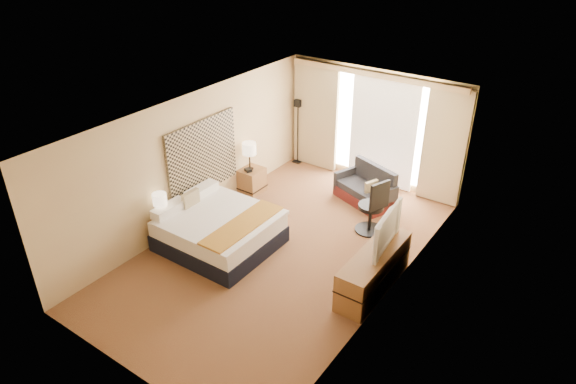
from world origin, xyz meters
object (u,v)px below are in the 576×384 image
Objects in this scene: loveseat at (366,190)px; floor_lamp at (298,119)px; bed at (219,230)px; television at (381,228)px; nightstand_right at (252,180)px; nightstand_left at (168,232)px; media_dresser at (374,270)px; lamp_right at (249,149)px; lamp_left at (160,200)px; desk_chair at (373,209)px.

floor_lamp reaches higher than loveseat.
bed is 1.70× the size of television.
floor_lamp is at bearing 90.93° from nightstand_right.
nightstand_left and nightstand_right have the same top height.
media_dresser is 4.04m from lamp_right.
lamp_right is at bearing -132.58° from nightstand_right.
lamp_left is (-2.33, -3.61, 0.70)m from loveseat.
loveseat is at bearing 57.39° from nightstand_left.
loveseat is at bearing 24.89° from nightstand_right.
media_dresser is 0.93× the size of bed.
media_dresser is 2.88m from loveseat.
nightstand_right is 2.04m from floor_lamp.
television reaches higher than nightstand_left.
media_dresser is at bearing 10.70° from bed.
television reaches higher than lamp_left.
nightstand_left is 0.34× the size of floor_lamp.
loveseat is (-1.42, 2.51, -0.09)m from media_dresser.
bed is 3.39m from loveseat.
television is (3.70, 1.34, 0.06)m from lamp_left.
desk_chair is (0.65, -1.02, 0.25)m from loveseat.
loveseat reaches higher than nightstand_left.
lamp_right reaches higher than bed.
lamp_right reaches higher than loveseat.
desk_chair reaches higher than bed.
loveseat is 2.59m from floor_lamp.
nightstand_left is at bearing 103.39° from television.
media_dresser is at bearing -20.97° from lamp_right.
desk_chair is (2.11, 2.04, 0.17)m from bed.
lamp_left reaches higher than media_dresser.
television is (3.65, -1.22, 0.75)m from nightstand_right.
floor_lamp is at bearing 138.50° from media_dresser.
lamp_right is at bearing 89.33° from lamp_left.
bed is (0.81, 0.50, 0.07)m from nightstand_left.
floor_lamp reaches higher than lamp_right.
television is (-0.05, 0.23, 0.68)m from media_dresser.
television is at bearing -38.51° from desk_chair.
nightstand_left is 2.50m from nightstand_right.
lamp_right is (-0.02, 2.48, 0.76)m from nightstand_left.
lamp_left is (-0.86, -0.56, 0.62)m from bed.
bed is 1.34× the size of loveseat.
nightstand_right is 3.97m from media_dresser.
nightstand_right is 0.34× the size of floor_lamp.
media_dresser is 3.96m from lamp_left.
lamp_left is at bearing 103.88° from television.
media_dresser is at bearing -39.82° from loveseat.
desk_chair is at bearing 117.53° from media_dresser.
nightstand_right is 0.48× the size of television.
desk_chair is at bearing 24.05° from television.
media_dresser is at bearing -21.40° from nightstand_right.
lamp_right is (0.03, 2.53, 0.07)m from lamp_left.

